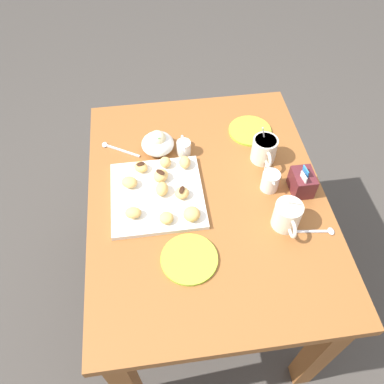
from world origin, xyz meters
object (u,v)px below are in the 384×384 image
(beignet_2, at_px, (162,189))
(beignet_9, at_px, (141,167))
(beignet_5, at_px, (161,176))
(beignet_6, at_px, (185,162))
(beignet_4, at_px, (165,162))
(saucer_lime_left, at_px, (250,131))
(beignet_1, at_px, (182,193))
(ice_cream_bowl, at_px, (158,143))
(coffee_mug_cream_right, at_px, (287,215))
(pastry_plate_square, at_px, (157,195))
(chocolate_sauce_pitcher, at_px, (184,147))
(sugar_caddy, at_px, (302,182))
(beignet_0, at_px, (133,213))
(beignet_8, at_px, (166,218))
(beignet_7, at_px, (192,214))
(saucer_lime_right, at_px, (189,259))
(coffee_mug_cream_left, at_px, (264,149))
(beignet_3, at_px, (129,182))
(cream_pitcher_white, at_px, (270,180))
(dining_table, at_px, (206,217))

(beignet_2, height_order, beignet_9, beignet_2)
(beignet_5, relative_size, beignet_6, 1.06)
(beignet_2, bearing_deg, beignet_4, 169.29)
(saucer_lime_left, bearing_deg, beignet_2, -54.00)
(beignet_1, xyz_separation_m, beignet_5, (-0.08, -0.06, 0.00))
(beignet_4, bearing_deg, beignet_1, 16.16)
(ice_cream_bowl, relative_size, saucer_lime_left, 0.72)
(coffee_mug_cream_right, distance_m, beignet_5, 0.44)
(beignet_2, distance_m, beignet_4, 0.12)
(pastry_plate_square, xyz_separation_m, chocolate_sauce_pitcher, (-0.19, 0.11, 0.02))
(sugar_caddy, xyz_separation_m, beignet_0, (0.04, -0.57, -0.01))
(beignet_5, relative_size, beignet_8, 1.19)
(chocolate_sauce_pitcher, relative_size, beignet_6, 1.78)
(saucer_lime_left, xyz_separation_m, beignet_2, (0.27, -0.37, 0.03))
(pastry_plate_square, height_order, beignet_7, beignet_7)
(beignet_2, relative_size, beignet_9, 1.06)
(saucer_lime_right, height_order, beignet_8, beignet_8)
(saucer_lime_left, xyz_separation_m, beignet_1, (0.29, -0.30, 0.03))
(coffee_mug_cream_right, height_order, beignet_5, coffee_mug_cream_right)
(ice_cream_bowl, bearing_deg, coffee_mug_cream_left, 75.66)
(coffee_mug_cream_left, height_order, beignet_3, coffee_mug_cream_left)
(ice_cream_bowl, relative_size, beignet_4, 2.79)
(pastry_plate_square, relative_size, beignet_9, 5.98)
(cream_pitcher_white, relative_size, ice_cream_bowl, 0.87)
(beignet_0, distance_m, beignet_8, 0.11)
(coffee_mug_cream_right, height_order, saucer_lime_right, coffee_mug_cream_right)
(dining_table, xyz_separation_m, beignet_1, (0.00, -0.09, 0.16))
(coffee_mug_cream_left, xyz_separation_m, beignet_2, (0.12, -0.38, -0.02))
(chocolate_sauce_pitcher, xyz_separation_m, beignet_1, (0.21, -0.03, 0.00))
(coffee_mug_cream_right, height_order, beignet_4, coffee_mug_cream_right)
(pastry_plate_square, distance_m, saucer_lime_left, 0.47)
(pastry_plate_square, height_order, saucer_lime_left, pastry_plate_square)
(coffee_mug_cream_right, xyz_separation_m, beignet_3, (-0.22, -0.49, -0.02))
(coffee_mug_cream_right, bearing_deg, beignet_2, -114.17)
(beignet_6, bearing_deg, beignet_5, -60.73)
(saucer_lime_right, relative_size, beignet_8, 3.77)
(dining_table, xyz_separation_m, beignet_6, (-0.13, -0.06, 0.16))
(coffee_mug_cream_left, bearing_deg, sugar_caddy, 29.90)
(coffee_mug_cream_left, height_order, beignet_8, coffee_mug_cream_left)
(coffee_mug_cream_right, bearing_deg, sugar_caddy, 144.93)
(sugar_caddy, relative_size, beignet_4, 2.47)
(cream_pitcher_white, distance_m, beignet_7, 0.30)
(saucer_lime_right, distance_m, beignet_7, 0.15)
(beignet_2, distance_m, beignet_7, 0.14)
(beignet_3, bearing_deg, beignet_5, 97.37)
(saucer_lime_left, distance_m, saucer_lime_right, 0.61)
(saucer_lime_right, distance_m, beignet_4, 0.38)
(pastry_plate_square, relative_size, beignet_5, 5.65)
(beignet_2, bearing_deg, coffee_mug_cream_left, 107.37)
(beignet_0, bearing_deg, beignet_8, 72.32)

